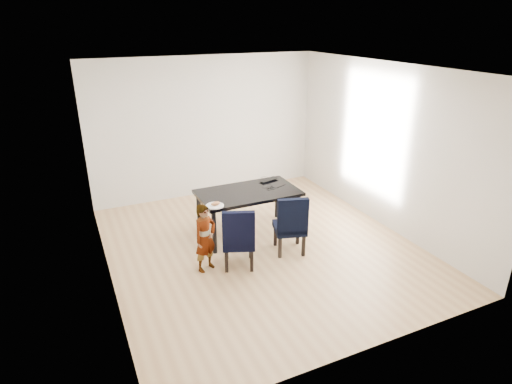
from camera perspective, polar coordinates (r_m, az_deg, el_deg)
name	(u,v)px	position (r m, az deg, el deg)	size (l,w,h in m)	color
floor	(261,247)	(6.75, 0.72, -7.33)	(4.50, 5.00, 0.01)	tan
ceiling	(262,68)	(5.90, 0.85, 16.23)	(4.50, 5.00, 0.01)	white
wall_back	(206,128)	(8.43, -6.66, 8.54)	(4.50, 0.01, 2.70)	silver
wall_front	(375,240)	(4.25, 15.57, -6.25)	(4.50, 0.01, 2.70)	white
wall_left	(98,189)	(5.65, -20.31, 0.38)	(0.01, 5.00, 2.70)	silver
wall_right	(385,147)	(7.41, 16.81, 5.82)	(0.01, 5.00, 2.70)	white
dining_table	(248,213)	(6.98, -1.04, -2.77)	(1.60, 0.90, 0.75)	black
chair_left	(239,236)	(6.07, -2.35, -5.89)	(0.44, 0.46, 0.93)	black
chair_right	(290,223)	(6.44, 4.51, -4.13)	(0.45, 0.47, 0.94)	black
child	(205,238)	(5.99, -6.79, -6.10)	(0.36, 0.24, 0.99)	#E75913
plate	(215,206)	(6.32, -5.51, -1.83)	(0.27, 0.27, 0.01)	white
sandwich	(216,204)	(6.30, -5.41, -1.54)	(0.14, 0.07, 0.06)	#B76F41
laptop	(267,179)	(7.32, 1.43, 1.74)	(0.34, 0.22, 0.03)	black
cable_tangle	(271,189)	(6.94, 2.01, 0.47)	(0.15, 0.15, 0.01)	black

